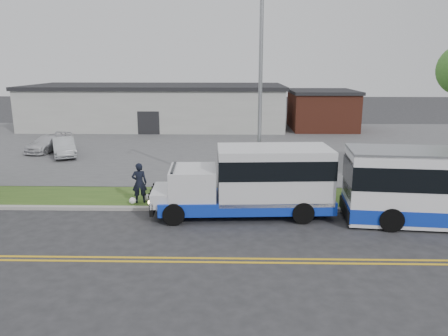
{
  "coord_description": "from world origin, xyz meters",
  "views": [
    {
      "loc": [
        1.79,
        -17.53,
        6.46
      ],
      "look_at": [
        1.34,
        2.65,
        1.6
      ],
      "focal_mm": 35.0,
      "sensor_mm": 36.0,
      "label": 1
    }
  ],
  "objects_px": {
    "pedestrian": "(139,183)",
    "parked_car_b": "(48,143)",
    "parked_car_a": "(64,147)",
    "streetlight_near": "(260,91)",
    "shuttle_bus": "(256,179)"
  },
  "relations": [
    {
      "from": "streetlight_near",
      "to": "parked_car_a",
      "type": "distance_m",
      "value": 16.77
    },
    {
      "from": "parked_car_a",
      "to": "parked_car_b",
      "type": "bearing_deg",
      "value": 112.2
    },
    {
      "from": "pedestrian",
      "to": "parked_car_a",
      "type": "bearing_deg",
      "value": -63.59
    },
    {
      "from": "shuttle_bus",
      "to": "parked_car_a",
      "type": "height_order",
      "value": "shuttle_bus"
    },
    {
      "from": "parked_car_a",
      "to": "shuttle_bus",
      "type": "bearing_deg",
      "value": -66.22
    },
    {
      "from": "streetlight_near",
      "to": "parked_car_b",
      "type": "distance_m",
      "value": 19.23
    },
    {
      "from": "parked_car_b",
      "to": "shuttle_bus",
      "type": "bearing_deg",
      "value": -27.41
    },
    {
      "from": "streetlight_near",
      "to": "parked_car_a",
      "type": "bearing_deg",
      "value": 144.1
    },
    {
      "from": "streetlight_near",
      "to": "parked_car_a",
      "type": "relative_size",
      "value": 2.37
    },
    {
      "from": "shuttle_bus",
      "to": "parked_car_a",
      "type": "xyz_separation_m",
      "value": [
        -12.84,
        11.56,
        -0.83
      ]
    },
    {
      "from": "shuttle_bus",
      "to": "parked_car_b",
      "type": "distance_m",
      "value": 19.85
    },
    {
      "from": "pedestrian",
      "to": "parked_car_b",
      "type": "bearing_deg",
      "value": -61.87
    },
    {
      "from": "parked_car_a",
      "to": "streetlight_near",
      "type": "bearing_deg",
      "value": -60.12
    },
    {
      "from": "shuttle_bus",
      "to": "parked_car_b",
      "type": "relative_size",
      "value": 1.93
    },
    {
      "from": "streetlight_near",
      "to": "pedestrian",
      "type": "distance_m",
      "value": 7.02
    }
  ]
}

